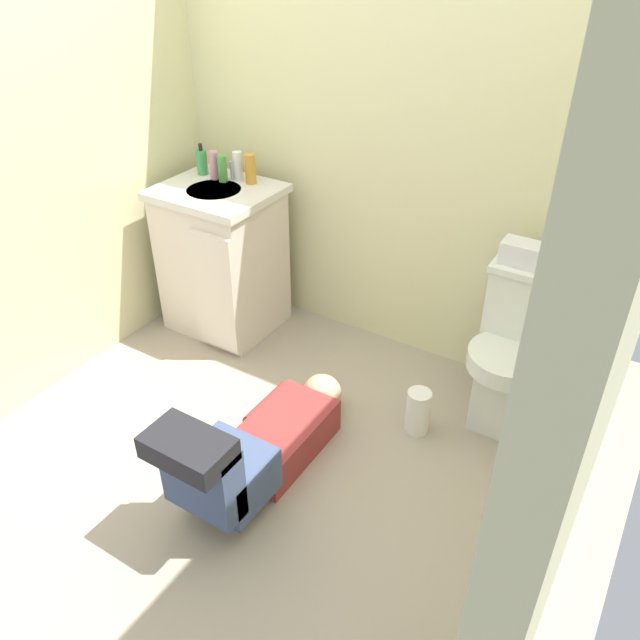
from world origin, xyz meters
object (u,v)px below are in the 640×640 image
(bottle_green, at_px, (222,169))
(toilet, at_px, (514,351))
(tissue_box, at_px, (528,255))
(toiletry_bag, at_px, (564,262))
(bottle_amber, at_px, (250,169))
(paper_towel_roll, at_px, (418,412))
(vanity_cabinet, at_px, (223,258))
(bottle_pink, at_px, (214,165))
(soap_dispenser, at_px, (202,162))
(faucet, at_px, (233,171))
(bottle_white, at_px, (238,166))
(person_plumber, at_px, (255,446))

(bottle_green, bearing_deg, toilet, -1.22)
(tissue_box, relative_size, toiletry_bag, 1.77)
(tissue_box, distance_m, bottle_amber, 1.46)
(tissue_box, height_order, paper_towel_roll, tissue_box)
(vanity_cabinet, bearing_deg, bottle_amber, 55.17)
(vanity_cabinet, xyz_separation_m, bottle_pink, (-0.09, 0.11, 0.47))
(bottle_pink, xyz_separation_m, bottle_green, (0.06, -0.01, -0.00))
(bottle_pink, xyz_separation_m, bottle_amber, (0.20, 0.05, 0.00))
(toiletry_bag, distance_m, soap_dispenser, 1.91)
(faucet, height_order, paper_towel_roll, faucet)
(vanity_cabinet, xyz_separation_m, bottle_white, (0.02, 0.16, 0.48))
(person_plumber, height_order, bottle_pink, bottle_pink)
(person_plumber, bearing_deg, bottle_green, 132.43)
(toilet, distance_m, bottle_pink, 1.78)
(tissue_box, bearing_deg, bottle_pink, -178.29)
(bottle_green, distance_m, bottle_amber, 0.15)
(toiletry_bag, height_order, soap_dispenser, soap_dispenser)
(bottle_green, bearing_deg, bottle_amber, 21.01)
(bottle_amber, bearing_deg, toiletry_bag, 0.04)
(toilet, xyz_separation_m, bottle_green, (-1.64, 0.04, 0.52))
(faucet, xyz_separation_m, soap_dispenser, (-0.19, -0.02, 0.02))
(vanity_cabinet, xyz_separation_m, tissue_box, (1.56, 0.16, 0.38))
(person_plumber, xyz_separation_m, bottle_white, (-0.83, 1.03, 0.72))
(faucet, relative_size, paper_towel_roll, 0.45)
(tissue_box, height_order, bottle_amber, bottle_amber)
(bottle_white, bearing_deg, soap_dispenser, -171.89)
(bottle_pink, relative_size, bottle_amber, 0.95)
(paper_towel_roll, bearing_deg, vanity_cabinet, 169.04)
(person_plumber, distance_m, paper_towel_roll, 0.77)
(vanity_cabinet, bearing_deg, bottle_white, 81.14)
(person_plumber, distance_m, bottle_pink, 1.54)
(vanity_cabinet, distance_m, person_plumber, 1.25)
(bottle_pink, bearing_deg, vanity_cabinet, -49.17)
(toiletry_bag, height_order, paper_towel_roll, toiletry_bag)
(bottle_pink, distance_m, bottle_white, 0.13)
(tissue_box, bearing_deg, bottle_white, 179.99)
(toilet, bearing_deg, bottle_amber, 176.59)
(faucet, xyz_separation_m, bottle_amber, (0.11, 0.01, 0.03))
(toilet, bearing_deg, bottle_pink, 178.62)
(toilet, height_order, bottle_amber, bottle_amber)
(person_plumber, bearing_deg, bottle_white, 128.96)
(faucet, height_order, bottle_amber, bottle_amber)
(person_plumber, distance_m, toiletry_bag, 1.48)
(faucet, height_order, toiletry_bag, faucet)
(soap_dispenser, bearing_deg, vanity_cabinet, -33.10)
(person_plumber, xyz_separation_m, bottle_amber, (-0.75, 1.03, 0.72))
(toiletry_bag, relative_size, soap_dispenser, 0.75)
(bottle_pink, bearing_deg, bottle_amber, 13.50)
(toilet, relative_size, bottle_green, 5.45)
(vanity_cabinet, height_order, bottle_green, bottle_green)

